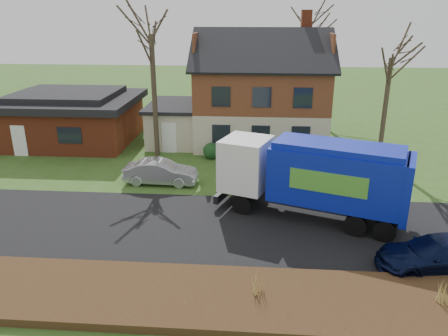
{
  "coord_description": "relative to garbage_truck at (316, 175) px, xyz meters",
  "views": [
    {
      "loc": [
        1.7,
        -17.52,
        9.26
      ],
      "look_at": [
        0.18,
        2.5,
        1.96
      ],
      "focal_mm": 35.0,
      "sensor_mm": 36.0,
      "label": 1
    }
  ],
  "objects": [
    {
      "name": "road",
      "position": [
        -4.46,
        -1.36,
        -2.15
      ],
      "size": [
        80.0,
        7.0,
        0.02
      ],
      "primitive_type": "cube",
      "color": "black",
      "rests_on": "ground"
    },
    {
      "name": "main_house",
      "position": [
        -2.97,
        12.55,
        1.87
      ],
      "size": [
        12.95,
        8.95,
        9.26
      ],
      "color": "beige",
      "rests_on": "ground"
    },
    {
      "name": "ground",
      "position": [
        -4.46,
        -1.36,
        -2.16
      ],
      "size": [
        120.0,
        120.0,
        0.0
      ],
      "primitive_type": "plane",
      "color": "#33531B",
      "rests_on": "ground"
    },
    {
      "name": "silver_sedan",
      "position": [
        -8.06,
        3.73,
        -1.49
      ],
      "size": [
        4.13,
        1.57,
        1.35
      ],
      "primitive_type": "imported",
      "rotation": [
        0.0,
        0.0,
        1.54
      ],
      "color": "#A9ABB1",
      "rests_on": "ground"
    },
    {
      "name": "grass_clump_mid",
      "position": [
        -2.6,
        -6.45,
        -1.4
      ],
      "size": [
        0.33,
        0.27,
        0.92
      ],
      "color": "tan",
      "rests_on": "mulch_verge"
    },
    {
      "name": "tree_front_west",
      "position": [
        -9.38,
        8.74,
        6.83
      ],
      "size": [
        3.67,
        3.67,
        10.92
      ],
      "color": "#403426",
      "rests_on": "ground"
    },
    {
      "name": "ranch_house",
      "position": [
        -16.46,
        11.64,
        -0.35
      ],
      "size": [
        9.8,
        8.2,
        3.7
      ],
      "color": "#983C21",
      "rests_on": "ground"
    },
    {
      "name": "grass_clump_east",
      "position": [
        3.34,
        -6.49,
        -1.42
      ],
      "size": [
        0.35,
        0.29,
        0.88
      ],
      "color": "tan",
      "rests_on": "mulch_verge"
    },
    {
      "name": "tree_front_east",
      "position": [
        5.27,
        8.77,
        5.43
      ],
      "size": [
        3.36,
        3.36,
        9.34
      ],
      "color": "#47392A",
      "rests_on": "ground"
    },
    {
      "name": "tree_back",
      "position": [
        1.8,
        22.14,
        7.24
      ],
      "size": [
        3.56,
        3.56,
        11.28
      ],
      "color": "#413227",
      "rests_on": "ground"
    },
    {
      "name": "navy_wagon",
      "position": [
        4.14,
        -4.09,
        -1.5
      ],
      "size": [
        4.77,
        2.5,
        1.32
      ],
      "primitive_type": "imported",
      "rotation": [
        0.0,
        0.0,
        -1.42
      ],
      "color": "black",
      "rests_on": "ground"
    },
    {
      "name": "garbage_truck",
      "position": [
        0.0,
        0.0,
        0.0
      ],
      "size": [
        9.01,
        5.17,
        3.75
      ],
      "rotation": [
        0.0,
        0.0,
        -0.35
      ],
      "color": "black",
      "rests_on": "ground"
    },
    {
      "name": "mulch_verge",
      "position": [
        -4.46,
        -6.66,
        -2.01
      ],
      "size": [
        80.0,
        3.5,
        0.3
      ],
      "primitive_type": "cube",
      "color": "#321A10",
      "rests_on": "ground"
    }
  ]
}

